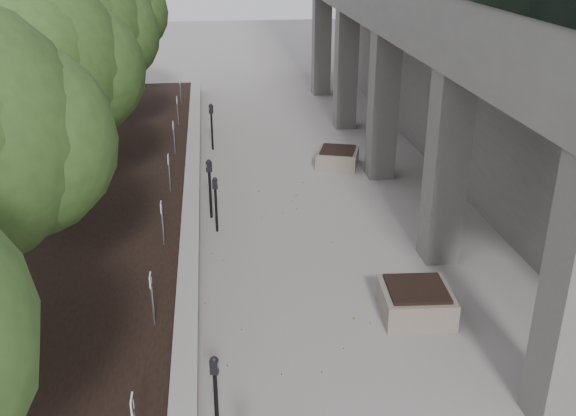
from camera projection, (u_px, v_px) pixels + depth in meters
retaining_wall at (192, 203)px, 15.96m from camera, size 0.39×26.00×0.50m
planting_bed at (37, 213)px, 15.58m from camera, size 7.00×26.00×0.40m
crabapple_tree_3 at (39, 102)px, 13.58m from camera, size 4.60×4.00×5.44m
crabapple_tree_4 at (80, 58)px, 18.14m from camera, size 4.60×4.00×5.44m
crabapple_tree_5 at (105, 32)px, 22.70m from camera, size 4.60×4.00×5.44m
parking_sign_3 at (152, 300)px, 10.64m from camera, size 0.04×0.22×0.96m
parking_sign_4 at (162, 224)px, 13.38m from camera, size 0.04×0.22×0.96m
parking_sign_5 at (169, 173)px, 16.11m from camera, size 0.04×0.22×0.96m
parking_sign_6 at (174, 138)px, 18.84m from camera, size 0.04×0.22×0.96m
parking_sign_7 at (178, 111)px, 21.58m from camera, size 0.04×0.22×0.96m
parking_sign_8 at (180, 90)px, 24.31m from camera, size 0.04×0.22×0.96m
parking_meter_1 at (216, 396)px, 8.80m from camera, size 0.15×0.12×1.30m
parking_meter_3 at (216, 205)px, 14.83m from camera, size 0.15×0.12×1.34m
parking_meter_4 at (210, 189)px, 15.51m from camera, size 0.17×0.15×1.49m
parking_meter_5 at (212, 127)px, 20.34m from camera, size 0.17×0.14×1.49m
planter_front at (416, 301)px, 11.73m from camera, size 1.32×1.32×0.58m
planter_back at (338, 157)px, 19.10m from camera, size 1.44×1.44×0.54m
berry_scatter at (279, 291)px, 12.60m from camera, size 3.30×14.10×0.02m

